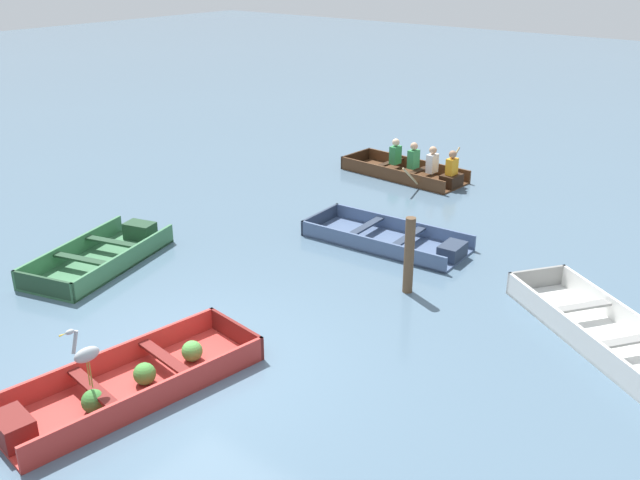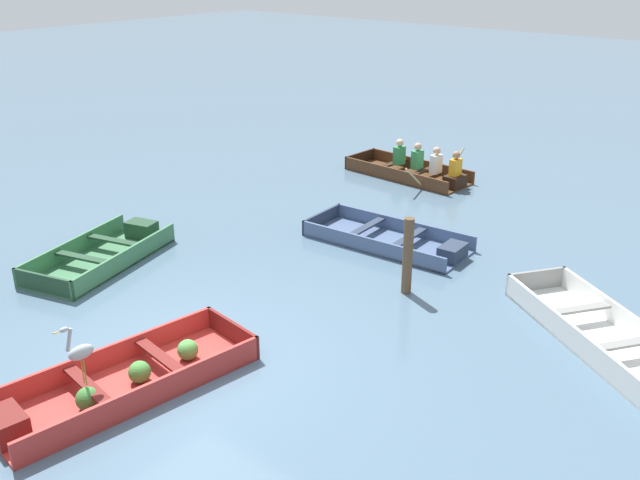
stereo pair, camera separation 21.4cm
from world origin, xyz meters
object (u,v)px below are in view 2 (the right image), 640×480
object	(u,v)px
rowboat_dark_varnish_with_crew	(416,170)
skiff_slate_blue_near_moored	(393,240)
dinghy_red_foreground	(120,383)
heron_on_dinghy	(80,351)
skiff_white_far_moored	(607,340)
mooring_post	(408,256)
skiff_green_mid_moored	(105,254)

from	to	relation	value
rowboat_dark_varnish_with_crew	skiff_slate_blue_near_moored	bearing A→B (deg)	-62.82
dinghy_red_foreground	heron_on_dinghy	distance (m)	0.84
dinghy_red_foreground	rowboat_dark_varnish_with_crew	world-z (taller)	rowboat_dark_varnish_with_crew
heron_on_dinghy	skiff_slate_blue_near_moored	bearing A→B (deg)	90.57
skiff_slate_blue_near_moored	heron_on_dinghy	distance (m)	6.66
rowboat_dark_varnish_with_crew	skiff_white_far_moored	bearing A→B (deg)	-37.79
skiff_slate_blue_near_moored	rowboat_dark_varnish_with_crew	bearing A→B (deg)	117.18
mooring_post	skiff_slate_blue_near_moored	bearing A→B (deg)	130.67
rowboat_dark_varnish_with_crew	heron_on_dinghy	world-z (taller)	heron_on_dinghy
skiff_white_far_moored	rowboat_dark_varnish_with_crew	bearing A→B (deg)	142.21
skiff_white_far_moored	heron_on_dinghy	bearing A→B (deg)	-128.38
dinghy_red_foreground	skiff_slate_blue_near_moored	world-z (taller)	dinghy_red_foreground
heron_on_dinghy	rowboat_dark_varnish_with_crew	bearing A→B (deg)	100.89
dinghy_red_foreground	mooring_post	size ratio (longest dim) A/B	2.70
rowboat_dark_varnish_with_crew	heron_on_dinghy	distance (m)	10.59
heron_on_dinghy	mooring_post	distance (m)	5.27
rowboat_dark_varnish_with_crew	heron_on_dinghy	bearing A→B (deg)	-79.11
skiff_slate_blue_near_moored	mooring_post	distance (m)	2.04
mooring_post	dinghy_red_foreground	bearing A→B (deg)	-104.62
skiff_slate_blue_near_moored	skiff_green_mid_moored	size ratio (longest dim) A/B	1.05
skiff_green_mid_moored	mooring_post	xyz separation A→B (m)	(4.85, 2.37, 0.52)
skiff_green_mid_moored	heron_on_dinghy	distance (m)	4.61
skiff_green_mid_moored	heron_on_dinghy	size ratio (longest dim) A/B	3.58
skiff_white_far_moored	mooring_post	size ratio (longest dim) A/B	2.66
rowboat_dark_varnish_with_crew	mooring_post	distance (m)	6.18
skiff_green_mid_moored	skiff_white_far_moored	size ratio (longest dim) A/B	0.88
dinghy_red_foreground	rowboat_dark_varnish_with_crew	distance (m)	10.11
skiff_green_mid_moored	heron_on_dinghy	xyz separation A→B (m)	(3.63, -2.75, 0.70)
dinghy_red_foreground	skiff_green_mid_moored	xyz separation A→B (m)	(-3.64, 2.28, -0.01)
skiff_green_mid_moored	dinghy_red_foreground	bearing A→B (deg)	-32.08
mooring_post	rowboat_dark_varnish_with_crew	bearing A→B (deg)	121.46
skiff_slate_blue_near_moored	heron_on_dinghy	xyz separation A→B (m)	(0.07, -6.62, 0.72)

